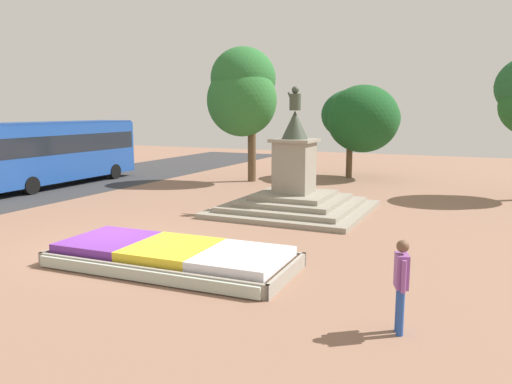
{
  "coord_description": "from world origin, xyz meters",
  "views": [
    {
      "loc": [
        9.91,
        -11.35,
        4.08
      ],
      "look_at": [
        3.09,
        3.52,
        1.41
      ],
      "focal_mm": 35.0,
      "sensor_mm": 36.0,
      "label": 1
    }
  ],
  "objects_px": {
    "flower_planter": "(171,257)",
    "statue_monument": "(294,191)",
    "pedestrian_crossing_plaza": "(401,280)",
    "city_bus": "(57,149)"
  },
  "relations": [
    {
      "from": "city_bus",
      "to": "statue_monument",
      "type": "bearing_deg",
      "value": -5.36
    },
    {
      "from": "flower_planter",
      "to": "pedestrian_crossing_plaza",
      "type": "xyz_separation_m",
      "value": [
        6.13,
        -1.63,
        0.77
      ]
    },
    {
      "from": "flower_planter",
      "to": "pedestrian_crossing_plaza",
      "type": "distance_m",
      "value": 6.39
    },
    {
      "from": "statue_monument",
      "to": "city_bus",
      "type": "relative_size",
      "value": 0.56
    },
    {
      "from": "flower_planter",
      "to": "statue_monument",
      "type": "height_order",
      "value": "statue_monument"
    },
    {
      "from": "flower_planter",
      "to": "pedestrian_crossing_plaza",
      "type": "bearing_deg",
      "value": -14.87
    },
    {
      "from": "statue_monument",
      "to": "pedestrian_crossing_plaza",
      "type": "relative_size",
      "value": 3.31
    },
    {
      "from": "flower_planter",
      "to": "statue_monument",
      "type": "bearing_deg",
      "value": 87.23
    },
    {
      "from": "flower_planter",
      "to": "statue_monument",
      "type": "relative_size",
      "value": 1.13
    },
    {
      "from": "statue_monument",
      "to": "city_bus",
      "type": "xyz_separation_m",
      "value": [
        -14.33,
        1.35,
        1.17
      ]
    }
  ]
}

